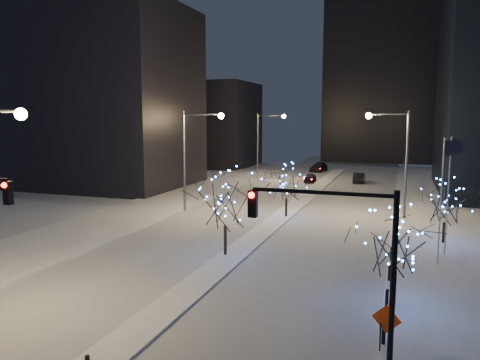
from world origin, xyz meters
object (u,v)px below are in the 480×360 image
at_px(car_near, 310,178).
at_px(car_far, 319,167).
at_px(holiday_tree_plaza_far, 445,203).
at_px(construction_sign, 386,323).
at_px(street_lamp_w_far, 264,137).
at_px(car_mid, 359,178).
at_px(street_lamp_w_mid, 194,147).
at_px(holiday_tree_median_far, 287,183).
at_px(holiday_tree_median_near, 225,198).
at_px(traffic_signal_east, 347,252).
at_px(street_lamp_east, 397,150).
at_px(holiday_tree_plaza_near, 396,243).

distance_m(car_near, car_far, 14.17).
xyz_separation_m(holiday_tree_plaza_far, construction_sign, (-3.46, -18.55, -1.82)).
height_order(street_lamp_w_far, car_mid, street_lamp_w_far).
xyz_separation_m(street_lamp_w_mid, holiday_tree_median_far, (9.44, 0.10, -3.18)).
bearing_deg(holiday_tree_median_near, car_far, 92.89).
relative_size(street_lamp_w_far, car_far, 1.94).
distance_m(car_mid, holiday_tree_median_near, 40.93).
bearing_deg(car_near, street_lamp_w_far, 178.85).
distance_m(traffic_signal_east, car_far, 66.52).
height_order(car_far, construction_sign, construction_sign).
relative_size(street_lamp_w_far, car_mid, 2.27).
bearing_deg(street_lamp_w_mid, holiday_tree_median_far, 0.63).
xyz_separation_m(traffic_signal_east, construction_sign, (1.36, 2.34, -3.43)).
distance_m(street_lamp_east, car_far, 39.04).
relative_size(street_lamp_w_far, street_lamp_east, 1.00).
distance_m(traffic_signal_east, holiday_tree_plaza_near, 7.70).
xyz_separation_m(traffic_signal_east, holiday_tree_plaza_near, (1.56, 7.40, -1.45)).
distance_m(holiday_tree_median_near, construction_sign, 15.23).
height_order(street_lamp_east, car_far, street_lamp_east).
distance_m(street_lamp_w_far, street_lamp_east, 29.08).
bearing_deg(car_far, holiday_tree_plaza_near, -68.65).
bearing_deg(holiday_tree_median_near, car_near, 92.20).
distance_m(holiday_tree_plaza_far, construction_sign, 18.96).
distance_m(street_lamp_w_mid, holiday_tree_plaza_near, 27.09).
height_order(street_lamp_east, traffic_signal_east, street_lamp_east).
height_order(holiday_tree_median_near, holiday_tree_median_far, holiday_tree_median_near).
relative_size(traffic_signal_east, car_far, 1.36).
xyz_separation_m(traffic_signal_east, car_mid, (-4.14, 53.18, -4.04)).
bearing_deg(construction_sign, car_mid, 112.17).
height_order(street_lamp_w_mid, street_lamp_w_far, same).
relative_size(car_near, car_mid, 0.85).
xyz_separation_m(street_lamp_east, holiday_tree_plaza_far, (3.68, -8.11, -3.30)).
bearing_deg(holiday_tree_median_far, holiday_tree_median_near, -94.27).
xyz_separation_m(car_mid, car_far, (-7.96, 12.11, 0.02)).
relative_size(traffic_signal_east, car_near, 1.87).
relative_size(traffic_signal_east, holiday_tree_median_far, 1.41).
bearing_deg(traffic_signal_east, street_lamp_w_far, 109.32).
bearing_deg(street_lamp_w_mid, holiday_tree_plaza_near, -43.74).
height_order(street_lamp_w_far, holiday_tree_median_near, street_lamp_w_far).
bearing_deg(car_near, car_far, 92.26).
bearing_deg(car_mid, street_lamp_east, 101.18).
bearing_deg(street_lamp_east, construction_sign, -89.53).
relative_size(street_lamp_east, holiday_tree_median_far, 2.02).
bearing_deg(street_lamp_east, holiday_tree_median_near, -123.03).
distance_m(traffic_signal_east, construction_sign, 4.37).
bearing_deg(holiday_tree_median_far, car_near, 95.64).
relative_size(street_lamp_east, holiday_tree_median_near, 1.63).
distance_m(street_lamp_w_mid, holiday_tree_median_far, 9.96).
xyz_separation_m(street_lamp_w_mid, car_mid, (13.74, 27.17, -5.77)).
bearing_deg(street_lamp_east, car_near, 118.55).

